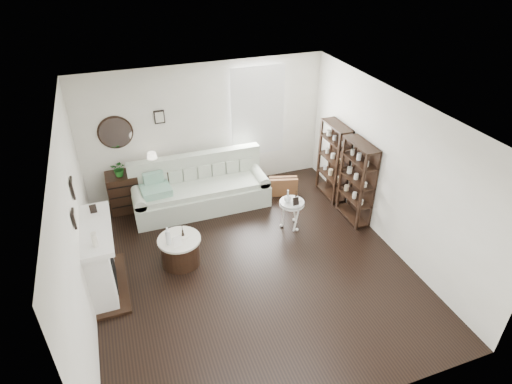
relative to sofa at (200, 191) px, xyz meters
name	(u,v)px	position (x,y,z in m)	size (l,w,h in m)	color
room	(241,114)	(1.08, 0.62, 1.25)	(5.50, 5.50, 5.50)	black
fireplace	(101,261)	(-1.97, -1.78, 0.20)	(0.50, 1.40, 1.84)	white
shelf_unit_far	(333,161)	(2.68, -0.53, 0.46)	(0.30, 0.80, 1.60)	black
shelf_unit_near	(357,182)	(2.68, -1.43, 0.46)	(0.30, 0.80, 1.60)	black
sofa	(200,191)	(0.00, 0.00, 0.00)	(2.67, 0.92, 1.04)	#B2BFAA
quilt	(156,191)	(-0.87, -0.13, 0.26)	(0.55, 0.45, 0.14)	#289267
suitcase	(283,186)	(1.74, -0.19, -0.15)	(0.59, 0.20, 0.39)	brown
dresser	(139,189)	(-1.16, 0.39, 0.05)	(1.18, 0.51, 0.79)	black
table_lamp	(153,161)	(-0.81, 0.39, 0.63)	(0.23, 0.23, 0.36)	#EEE1C8
potted_plant	(119,168)	(-1.45, 0.34, 0.60)	(0.29, 0.25, 0.32)	#174F16
drum_table	(180,250)	(-0.73, -1.60, -0.09)	(0.71, 0.71, 0.50)	black
pedestal_table	(292,204)	(1.43, -1.30, 0.17)	(0.47, 0.47, 0.56)	silver
eiffel_drum	(183,231)	(-0.65, -1.55, 0.25)	(0.11, 0.11, 0.19)	black
bottle_drum	(168,236)	(-0.91, -1.68, 0.32)	(0.08, 0.08, 0.33)	silver
card_frame_drum	(178,241)	(-0.78, -1.78, 0.25)	(0.14, 0.01, 0.19)	white
eiffel_ped	(296,196)	(1.52, -1.27, 0.31)	(0.10, 0.10, 0.18)	black
flask_ped	(288,196)	(1.35, -1.28, 0.34)	(0.13, 0.13, 0.25)	silver
card_frame_ped	(296,201)	(1.45, -1.42, 0.30)	(0.11, 0.01, 0.15)	black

